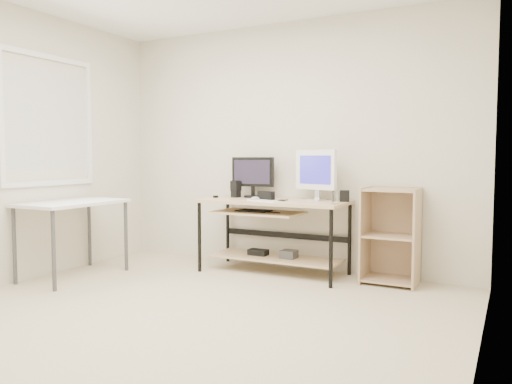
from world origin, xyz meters
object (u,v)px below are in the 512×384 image
Objects in this scene: shelf_unit at (392,235)px; white_imac at (316,171)px; desk at (271,221)px; audio_controller at (236,189)px; black_monitor at (253,174)px; side_table at (73,209)px.

white_imac is (-0.76, -0.01, 0.59)m from shelf_unit.
desk is 0.59m from audio_controller.
black_monitor is at bearing 148.98° from desk.
desk and side_table have the same top height.
audio_controller reaches higher than shelf_unit.
black_monitor is 2.62× the size of audio_controller.
shelf_unit is 4.96× the size of audio_controller.
black_monitor is (-0.31, 0.19, 0.46)m from desk.
desk is 1.97m from side_table.
black_monitor reaches higher than shelf_unit.
white_imac is at bearing 20.03° from desk.
side_table is 1.86m from black_monitor.
black_monitor reaches higher than desk.
side_table is (-1.65, -1.06, 0.13)m from desk.
black_monitor is at bearing 15.37° from audio_controller.
side_table is at bearing -147.35° from desk.
shelf_unit is 1.71m from audio_controller.
black_monitor is 0.73m from white_imac.
desk is 8.27× the size of audio_controller.
shelf_unit is 1.78× the size of white_imac.
white_imac is at bearing -7.27° from black_monitor.
audio_controller is (1.17, 1.18, 0.17)m from side_table.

